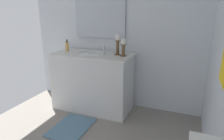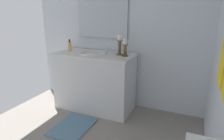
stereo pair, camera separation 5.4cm
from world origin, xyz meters
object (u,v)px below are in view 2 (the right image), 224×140
Objects in this scene: sink_basin at (94,56)px; bath_mat at (73,127)px; vanity_cabinet at (95,81)px; mirror at (102,8)px; candle_holder_tall at (125,47)px; soap_bottle at (70,46)px; candle_holder_short at (120,44)px.

sink_basin reaches higher than bath_mat.
vanity_cabinet is 2.98× the size of sink_basin.
mirror reaches higher than bath_mat.
candle_holder_tall is (-0.01, 0.48, 0.56)m from vanity_cabinet.
soap_bottle is (-0.03, -0.44, 0.51)m from vanity_cabinet.
mirror is 3.06× the size of candle_holder_short.
sink_basin is at bearing 179.91° from bath_mat.
sink_basin is at bearing 90.00° from vanity_cabinet.
candle_holder_short is (0.22, 0.38, -0.49)m from mirror.
candle_holder_tall reaches higher than soap_bottle.
mirror is 1.75m from bath_mat.
soap_bottle is 0.30× the size of bath_mat.
soap_bottle is (-0.02, -0.92, -0.05)m from candle_holder_tall.
candle_holder_short is at bearing 99.10° from vanity_cabinet.
mirror is 0.75m from candle_holder_tall.
sink_basin is 1.40× the size of candle_holder_short.
soap_bottle is at bearing -60.15° from mirror.
vanity_cabinet is 5.02× the size of candle_holder_tall.
candle_holder_short reaches higher than soap_bottle.
sink_basin is 1.69× the size of candle_holder_tall.
candle_holder_tall is at bearing 142.94° from bath_mat.
sink_basin reaches higher than vanity_cabinet.
bath_mat is (0.91, -0.00, -1.50)m from mirror.
mirror is (-0.28, -0.00, 0.68)m from sink_basin.
soap_bottle is at bearing -93.39° from sink_basin.
sink_basin is 0.67× the size of bath_mat.
vanity_cabinet is 1.11m from mirror.
sink_basin is at bearing -80.88° from candle_holder_short.
vanity_cabinet is 6.65× the size of soap_bottle.
mirror is 1.47× the size of bath_mat.
candle_holder_tall is at bearing 60.48° from mirror.
mirror is 3.69× the size of candle_holder_tall.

